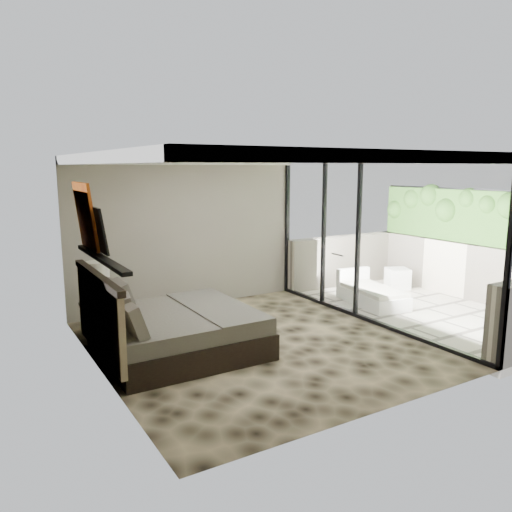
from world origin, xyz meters
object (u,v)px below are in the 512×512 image
table_lamp (98,277)px  ottoman (398,278)px  lounger (371,294)px  nightstand (99,320)px  bed (171,329)px

table_lamp → ottoman: 6.39m
ottoman → lounger: size_ratio=0.28×
nightstand → ottoman: 6.36m
nightstand → ottoman: size_ratio=1.13×
ottoman → lounger: 1.48m
nightstand → lounger: lounger is taller
bed → lounger: (4.32, 0.51, -0.18)m
bed → table_lamp: size_ratio=3.30×
ottoman → lounger: bearing=-156.3°
nightstand → table_lamp: (0.01, -0.01, 0.69)m
bed → ottoman: (5.67, 1.10, -0.13)m
bed → nightstand: bearing=117.6°
bed → lounger: bed is taller
lounger → table_lamp: bearing=179.6°
nightstand → table_lamp: 0.69m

